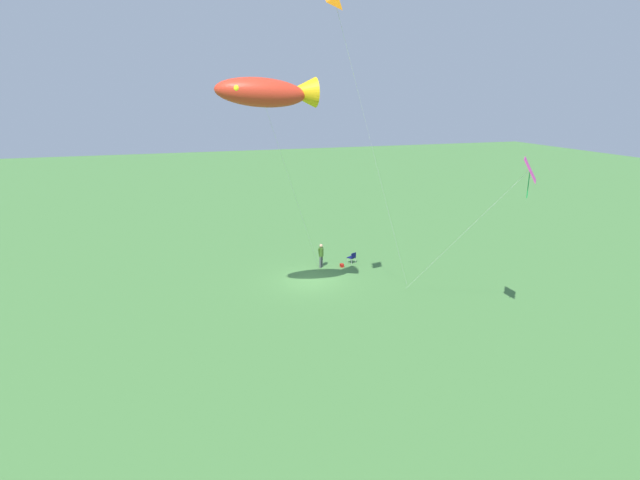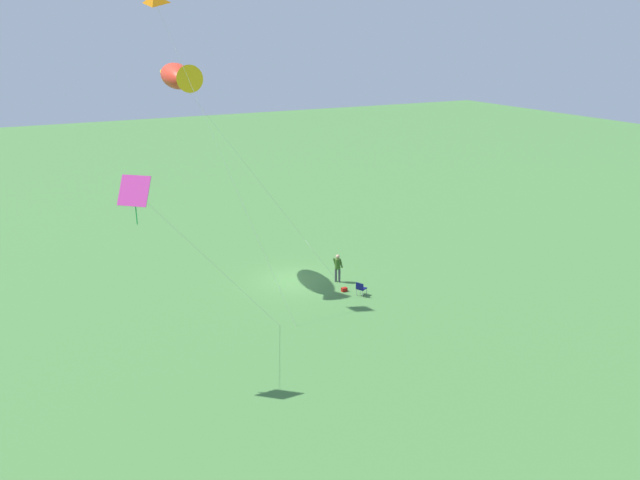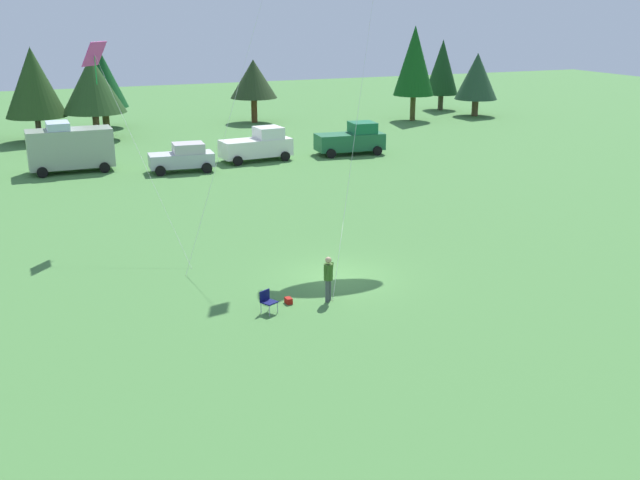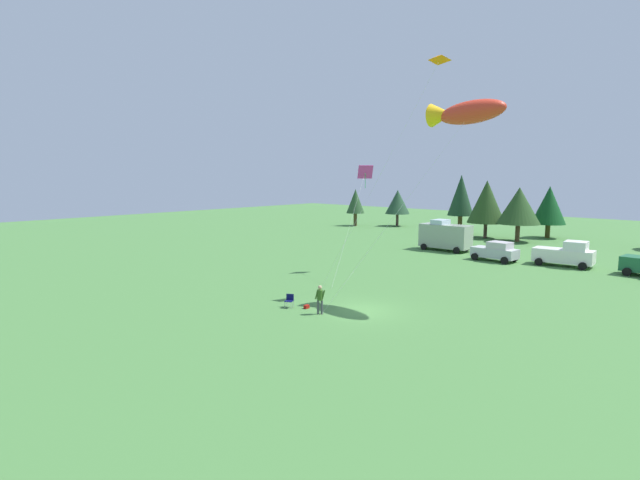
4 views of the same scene
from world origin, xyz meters
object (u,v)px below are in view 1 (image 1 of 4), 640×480
Objects in this scene: person_kite_flyer at (321,254)px; backpack_on_grass at (342,265)px; folding_chair at (352,257)px; kite_delta_orange at (339,3)px; kite_large_fish at (271,92)px; kite_diamond_rainbow at (527,173)px.

backpack_on_grass is (-1.46, 0.35, -0.91)m from person_kite_flyer.
folding_chair is 2.56× the size of backpack_on_grass.
kite_large_fish is at bearing -30.56° from kite_delta_orange.
kite_diamond_rainbow is (-4.84, 12.09, 8.17)m from backpack_on_grass.
kite_diamond_rainbow is (-6.30, 12.44, 7.26)m from person_kite_flyer.
backpack_on_grass is 0.04× the size of kite_diamond_rainbow.
folding_chair is at bearing -152.57° from backpack_on_grass.
kite_large_fish is (7.45, 7.69, 11.48)m from folding_chair.
backpack_on_grass is 0.02× the size of kite_delta_orange.
kite_large_fish is 1.42× the size of kite_diamond_rainbow.
person_kite_flyer is 0.19× the size of kite_diamond_rainbow.
folding_chair is 1.18m from backpack_on_grass.
kite_delta_orange is at bearing 121.24° from person_kite_flyer.
kite_diamond_rainbow is at bearing 169.48° from folding_chair.
backpack_on_grass is 15.29m from kite_large_fish.
kite_large_fish is (6.45, 7.17, 11.86)m from backpack_on_grass.
kite_large_fish is 12.86m from kite_diamond_rainbow.
folding_chair is (-2.45, -0.16, -0.53)m from person_kite_flyer.
person_kite_flyer is 17.52m from kite_delta_orange.
kite_diamond_rainbow is (-11.29, 4.91, -3.69)m from kite_large_fish.
kite_delta_orange reaches higher than folding_chair.
kite_large_fish reaches higher than person_kite_flyer.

